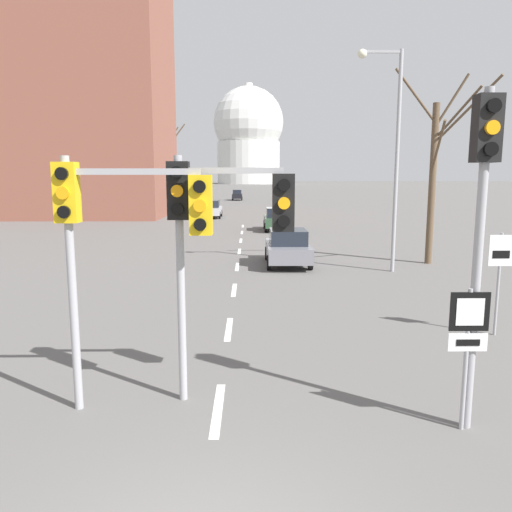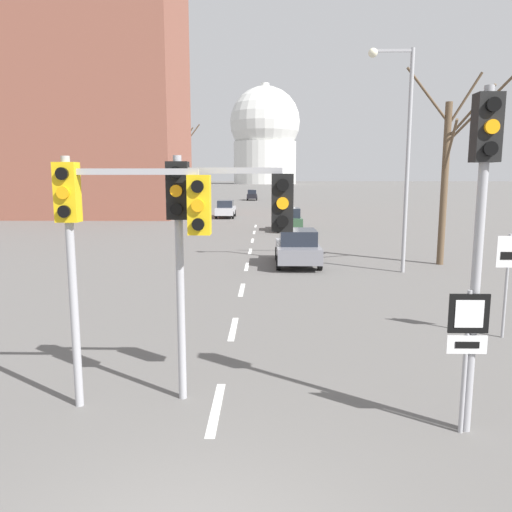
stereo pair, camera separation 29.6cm
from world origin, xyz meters
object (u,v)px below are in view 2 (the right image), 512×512
object	(u,v)px
sedan_mid_centre	(226,209)
traffic_signal_near_right	(482,198)
route_sign_post	(467,338)
sedan_far_left	(252,195)
sedan_near_right	(289,219)
speed_limit_sign	(508,268)
street_lamp_right	(401,140)
traffic_signal_near_left	(117,221)
sedan_near_left	(298,247)
traffic_signal_centre_tall	(216,219)

from	to	relation	value
sedan_mid_centre	traffic_signal_near_right	bearing A→B (deg)	-80.15
traffic_signal_near_right	sedan_mid_centre	bearing A→B (deg)	99.85
route_sign_post	sedan_far_left	distance (m)	75.92
traffic_signal_near_right	sedan_near_right	xyz separation A→B (m)	(-1.46, 28.91, -2.77)
speed_limit_sign	sedan_far_left	size ratio (longest dim) A/B	0.62
speed_limit_sign	sedan_near_right	size ratio (longest dim) A/B	0.62
sedan_mid_centre	sedan_far_left	bearing A→B (deg)	87.51
speed_limit_sign	sedan_far_left	bearing A→B (deg)	96.56
traffic_signal_near_right	sedan_near_right	size ratio (longest dim) A/B	1.24
sedan_mid_centre	sedan_far_left	distance (m)	35.31
street_lamp_right	sedan_mid_centre	distance (m)	29.20
traffic_signal_near_left	speed_limit_sign	size ratio (longest dim) A/B	1.65
traffic_signal_near_left	street_lamp_right	size ratio (longest dim) A/B	0.48
route_sign_post	sedan_far_left	bearing A→B (deg)	94.05
speed_limit_sign	traffic_signal_near_right	bearing A→B (deg)	-120.43
route_sign_post	sedan_far_left	xyz separation A→B (m)	(-5.37, 75.73, -0.67)
traffic_signal_near_left	traffic_signal_near_right	bearing A→B (deg)	-7.36
sedan_near_left	sedan_mid_centre	bearing A→B (deg)	101.59
route_sign_post	speed_limit_sign	xyz separation A→B (m)	(2.80, 4.67, 0.21)
traffic_signal_near_right	street_lamp_right	xyz separation A→B (m)	(2.23, 13.03, 1.72)
traffic_signal_near_right	sedan_mid_centre	xyz separation A→B (m)	(-7.01, 40.37, -2.77)
speed_limit_sign	sedan_near_right	distance (m)	24.69
speed_limit_sign	street_lamp_right	bearing A→B (deg)	93.16
traffic_signal_centre_tall	sedan_near_right	xyz separation A→B (m)	(2.51, 27.86, -2.38)
traffic_signal_near_right	speed_limit_sign	xyz separation A→B (m)	(2.70, 4.59, -1.87)
route_sign_post	sedan_near_right	world-z (taller)	route_sign_post
route_sign_post	sedan_near_left	distance (m)	14.81
traffic_signal_near_left	sedan_far_left	world-z (taller)	traffic_signal_near_left
traffic_signal_near_right	traffic_signal_near_left	size ratio (longest dim) A/B	1.22
route_sign_post	sedan_near_right	size ratio (longest dim) A/B	0.54
route_sign_post	sedan_mid_centre	bearing A→B (deg)	99.68
sedan_near_left	sedan_far_left	world-z (taller)	sedan_far_left
traffic_signal_near_right	traffic_signal_centre_tall	distance (m)	4.12
traffic_signal_centre_tall	speed_limit_sign	world-z (taller)	traffic_signal_centre_tall
traffic_signal_near_right	traffic_signal_centre_tall	world-z (taller)	traffic_signal_near_right
route_sign_post	traffic_signal_near_left	bearing A→B (deg)	171.68
sedan_near_right	sedan_mid_centre	distance (m)	12.73
speed_limit_sign	sedan_far_left	world-z (taller)	speed_limit_sign
traffic_signal_near_left	sedan_near_left	world-z (taller)	traffic_signal_near_left
traffic_signal_near_right	street_lamp_right	bearing A→B (deg)	80.29
sedan_near_left	sedan_mid_centre	distance (m)	26.28
traffic_signal_centre_tall	sedan_far_left	size ratio (longest dim) A/B	1.03
traffic_signal_near_left	traffic_signal_centre_tall	size ratio (longest dim) A/B	1.00
speed_limit_sign	sedan_near_left	bearing A→B (deg)	113.78
traffic_signal_near_right	sedan_far_left	xyz separation A→B (m)	(-5.47, 75.65, -2.75)
traffic_signal_centre_tall	speed_limit_sign	xyz separation A→B (m)	(6.66, 3.54, -1.48)
traffic_signal_near_left	sedan_mid_centre	xyz separation A→B (m)	(-1.45, 39.65, -2.37)
sedan_near_right	route_sign_post	bearing A→B (deg)	-87.33
traffic_signal_near_left	traffic_signal_centre_tall	bearing A→B (deg)	11.87
street_lamp_right	sedan_near_left	xyz separation A→B (m)	(-3.96, 1.60, -4.52)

